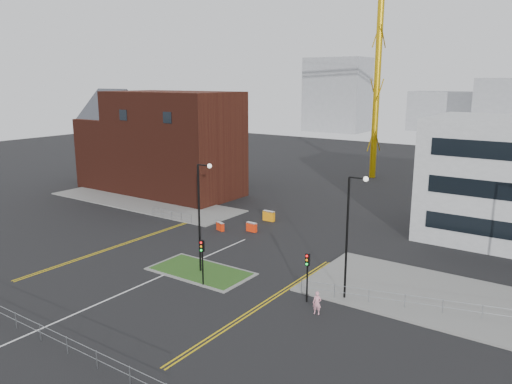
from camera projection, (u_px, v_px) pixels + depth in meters
ground at (106, 300)px, 35.93m from camera, size 200.00×200.00×0.00m
pavement_left at (143, 202)px, 64.67m from camera, size 28.00×8.00×0.12m
pavement_right at (474, 306)px, 34.90m from camera, size 24.00×10.00×0.12m
island_kerb at (201, 271)px, 41.22m from camera, size 8.60×4.60×0.08m
grass_island at (201, 271)px, 41.21m from camera, size 8.00×4.00×0.12m
brick_building at (158, 143)px, 69.64m from camera, size 24.20×10.07×14.24m
streetlamp_island at (201, 209)px, 39.92m from camera, size 1.46×0.36×9.18m
streetlamp_right_near at (350, 228)px, 34.85m from camera, size 1.46×0.36×9.18m
traffic_light_island at (202, 254)px, 37.93m from camera, size 0.28×0.33×3.65m
traffic_light_right at (307, 268)px, 35.09m from camera, size 0.28×0.33×3.65m
railing_front at (27, 323)px, 30.95m from camera, size 24.05×0.05×1.10m
railing_left at (171, 214)px, 56.31m from camera, size 6.05×0.05×1.10m
railing_right at (443, 304)px, 33.57m from camera, size 19.05×5.05×1.10m
centre_line at (128, 291)px, 37.53m from camera, size 0.15×30.00×0.01m
yellow_left_a at (129, 241)px, 48.95m from camera, size 0.12×24.00×0.01m
yellow_left_b at (131, 242)px, 48.78m from camera, size 0.12×24.00×0.01m
yellow_right_a at (262, 303)px, 35.45m from camera, size 0.12×20.00×0.01m
yellow_right_b at (266, 304)px, 35.29m from camera, size 0.12×20.00×0.01m
skyline_a at (337, 95)px, 151.93m from camera, size 18.00×12.00×22.00m
skyline_d at (461, 112)px, 151.26m from camera, size 30.00×12.00×12.00m
pedestrian at (317, 303)px, 33.64m from camera, size 0.65×0.50×1.60m
barrier_left at (269, 215)px, 56.01m from camera, size 1.37×0.46×1.15m
barrier_mid at (220, 226)px, 52.44m from camera, size 1.11×0.68×0.88m
barrier_right at (252, 227)px, 52.05m from camera, size 1.19×0.46×0.98m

